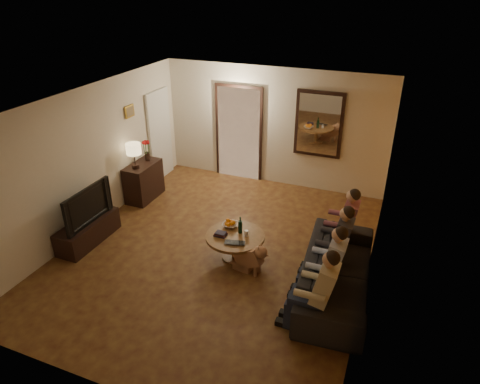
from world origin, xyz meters
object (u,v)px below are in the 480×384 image
at_px(tv_stand, 88,231).
at_px(coffee_table, 235,246).
at_px(person_c, 336,246).
at_px(tv, 83,205).
at_px(dog, 249,257).
at_px(person_d, 343,226).
at_px(laptop, 234,245).
at_px(person_b, 328,268).
at_px(dresser, 144,181).
at_px(bowl, 230,225).
at_px(sofa, 337,272).
at_px(table_lamp, 134,156).
at_px(person_a, 319,295).
at_px(wine_bottle, 240,225).

distance_m(tv_stand, coffee_table, 2.67).
relative_size(tv_stand, person_c, 1.05).
height_order(person_c, coffee_table, person_c).
relative_size(tv, dog, 2.03).
relative_size(person_d, laptop, 3.65).
bearing_deg(person_b, dresser, 156.87).
bearing_deg(tv, dresser, 0.00).
distance_m(person_c, bowl, 1.82).
distance_m(dresser, sofa, 4.60).
height_order(tv_stand, person_d, person_d).
distance_m(table_lamp, person_b, 4.56).
relative_size(sofa, laptop, 7.28).
xyz_separation_m(dog, coffee_table, (-0.34, 0.26, -0.06)).
relative_size(person_a, person_d, 1.00).
distance_m(dresser, bowl, 2.67).
relative_size(dog, laptop, 1.70).
distance_m(sofa, person_b, 0.40).
relative_size(dresser, sofa, 0.37).
height_order(tv, wine_bottle, tv).
distance_m(tv_stand, person_a, 4.31).
relative_size(tv, person_b, 0.95).
bearing_deg(person_a, bowl, 143.48).
bearing_deg(table_lamp, person_d, -5.30).
xyz_separation_m(sofa, person_a, (-0.10, -0.90, 0.25)).
bearing_deg(table_lamp, coffee_table, -22.33).
height_order(table_lamp, wine_bottle, table_lamp).
bearing_deg(person_d, dresser, 171.77).
bearing_deg(dog, person_a, -25.81).
distance_m(tv, person_d, 4.41).
height_order(sofa, wine_bottle, wine_bottle).
relative_size(sofa, coffee_table, 2.44).
bearing_deg(dog, tv_stand, -167.23).
bearing_deg(wine_bottle, person_a, -37.68).
relative_size(table_lamp, sofa, 0.23).
height_order(person_a, wine_bottle, person_a).
bearing_deg(sofa, coffee_table, 78.45).
xyz_separation_m(dresser, sofa, (4.35, -1.51, -0.04)).
xyz_separation_m(sofa, wine_bottle, (-1.68, 0.32, 0.26)).
distance_m(tv, coffee_table, 2.72).
relative_size(dog, coffee_table, 0.57).
xyz_separation_m(wine_bottle, laptop, (0.05, -0.38, -0.14)).
bearing_deg(dresser, tv, -90.00).
relative_size(table_lamp, person_c, 0.45).
bearing_deg(tv, sofa, -86.15).
relative_size(table_lamp, tv_stand, 0.43).
bearing_deg(dresser, coffee_table, -26.32).
bearing_deg(tv_stand, table_lamp, 90.00).
height_order(dresser, tv_stand, dresser).
xyz_separation_m(person_a, coffee_table, (-1.63, 1.12, -0.38)).
height_order(table_lamp, tv, table_lamp).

